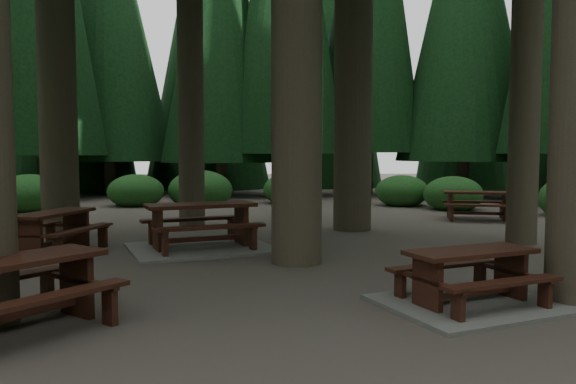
{
  "coord_description": "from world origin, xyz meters",
  "views": [
    {
      "loc": [
        0.18,
        -9.06,
        1.83
      ],
      "look_at": [
        0.72,
        1.43,
        1.1
      ],
      "focal_mm": 35.0,
      "sensor_mm": 36.0,
      "label": 1
    }
  ],
  "objects_px": {
    "picnic_table_b": "(54,225)",
    "picnic_table_e": "(15,283)",
    "picnic_table_c": "(201,233)",
    "picnic_table_d": "(478,201)",
    "picnic_table_a": "(470,288)"
  },
  "relations": [
    {
      "from": "picnic_table_b",
      "to": "picnic_table_e",
      "type": "xyz_separation_m",
      "value": [
        1.3,
        -4.73,
        0.01
      ]
    },
    {
      "from": "picnic_table_a",
      "to": "picnic_table_e",
      "type": "height_order",
      "value": "picnic_table_e"
    },
    {
      "from": "picnic_table_a",
      "to": "picnic_table_d",
      "type": "bearing_deg",
      "value": 47.16
    },
    {
      "from": "picnic_table_d",
      "to": "picnic_table_e",
      "type": "height_order",
      "value": "picnic_table_d"
    },
    {
      "from": "picnic_table_a",
      "to": "picnic_table_b",
      "type": "height_order",
      "value": "picnic_table_b"
    },
    {
      "from": "picnic_table_c",
      "to": "picnic_table_d",
      "type": "xyz_separation_m",
      "value": [
        7.09,
        4.36,
        0.2
      ]
    },
    {
      "from": "picnic_table_c",
      "to": "picnic_table_d",
      "type": "relative_size",
      "value": 1.51
    },
    {
      "from": "picnic_table_a",
      "to": "picnic_table_d",
      "type": "xyz_separation_m",
      "value": [
        3.46,
        8.52,
        0.3
      ]
    },
    {
      "from": "picnic_table_c",
      "to": "picnic_table_e",
      "type": "distance_m",
      "value": 5.06
    },
    {
      "from": "picnic_table_a",
      "to": "picnic_table_b",
      "type": "xyz_separation_m",
      "value": [
        -6.32,
        4.02,
        0.28
      ]
    },
    {
      "from": "picnic_table_b",
      "to": "picnic_table_c",
      "type": "distance_m",
      "value": 2.7
    },
    {
      "from": "picnic_table_c",
      "to": "picnic_table_d",
      "type": "distance_m",
      "value": 8.33
    },
    {
      "from": "picnic_table_d",
      "to": "picnic_table_c",
      "type": "bearing_deg",
      "value": -133.46
    },
    {
      "from": "picnic_table_c",
      "to": "picnic_table_b",
      "type": "bearing_deg",
      "value": 162.53
    },
    {
      "from": "picnic_table_b",
      "to": "picnic_table_c",
      "type": "xyz_separation_m",
      "value": [
        2.69,
        0.13,
        -0.19
      ]
    }
  ]
}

